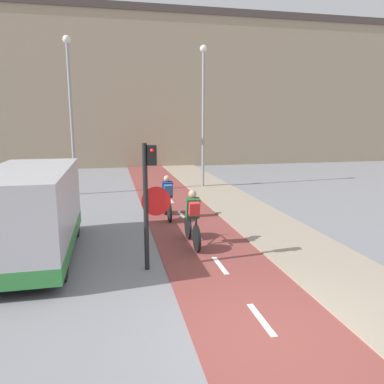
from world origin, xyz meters
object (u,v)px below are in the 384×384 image
(cyclist_near, at_px, (193,220))
(van, at_px, (31,215))
(street_lamp_far, at_px, (70,100))
(cyclist_far, at_px, (167,198))
(street_lamp_sidewalk, at_px, (203,103))
(traffic_light_pole, at_px, (149,192))

(cyclist_near, distance_m, van, 4.10)
(street_lamp_far, xyz_separation_m, van, (-0.30, -8.35, -3.17))
(street_lamp_far, distance_m, cyclist_far, 7.28)
(street_lamp_sidewalk, height_order, cyclist_far, street_lamp_sidewalk)
(traffic_light_pole, height_order, van, traffic_light_pole)
(cyclist_far, bearing_deg, street_lamp_far, 123.76)
(cyclist_near, height_order, cyclist_far, cyclist_near)
(street_lamp_sidewalk, xyz_separation_m, van, (-6.57, -8.98, -3.15))
(street_lamp_far, bearing_deg, cyclist_far, -56.24)
(street_lamp_far, height_order, cyclist_near, street_lamp_far)
(traffic_light_pole, bearing_deg, cyclist_far, 76.66)
(van, bearing_deg, street_lamp_sidewalk, 53.80)
(street_lamp_sidewalk, bearing_deg, traffic_light_pole, -110.12)
(cyclist_near, bearing_deg, cyclist_far, 94.68)
(traffic_light_pole, height_order, cyclist_far, traffic_light_pole)
(street_lamp_far, distance_m, street_lamp_sidewalk, 6.30)
(traffic_light_pole, bearing_deg, street_lamp_far, 104.39)
(van, bearing_deg, street_lamp_far, 87.92)
(street_lamp_far, xyz_separation_m, cyclist_far, (3.53, -5.28, -3.55))
(traffic_light_pole, bearing_deg, street_lamp_sidewalk, 69.88)
(traffic_light_pole, xyz_separation_m, cyclist_far, (1.05, 4.41, -1.09))
(street_lamp_sidewalk, xyz_separation_m, cyclist_near, (-2.49, -8.93, -3.53))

